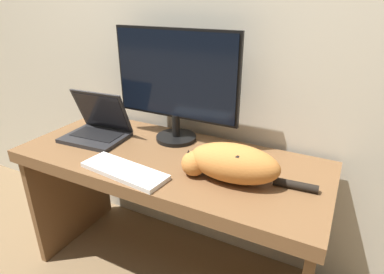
% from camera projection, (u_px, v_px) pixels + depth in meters
% --- Properties ---
extents(wall_back, '(6.40, 0.06, 2.60)m').
position_uv_depth(wall_back, '(204.00, 16.00, 1.54)').
color(wall_back, beige).
rests_on(wall_back, ground_plane).
extents(desk, '(1.44, 0.61, 0.71)m').
position_uv_depth(desk, '(170.00, 183.00, 1.54)').
color(desk, brown).
rests_on(desk, ground_plane).
extents(monitor, '(0.65, 0.21, 0.55)m').
position_uv_depth(monitor, '(175.00, 82.00, 1.54)').
color(monitor, black).
rests_on(monitor, desk).
extents(laptop, '(0.32, 0.26, 0.24)m').
position_uv_depth(laptop, '(97.00, 129.00, 1.66)').
color(laptop, '#232326').
rests_on(laptop, desk).
extents(external_keyboard, '(0.40, 0.17, 0.02)m').
position_uv_depth(external_keyboard, '(124.00, 171.00, 1.34)').
color(external_keyboard, white).
rests_on(external_keyboard, desk).
extents(cat, '(0.53, 0.20, 0.15)m').
position_uv_depth(cat, '(231.00, 162.00, 1.26)').
color(cat, '#C67A38').
rests_on(cat, desk).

